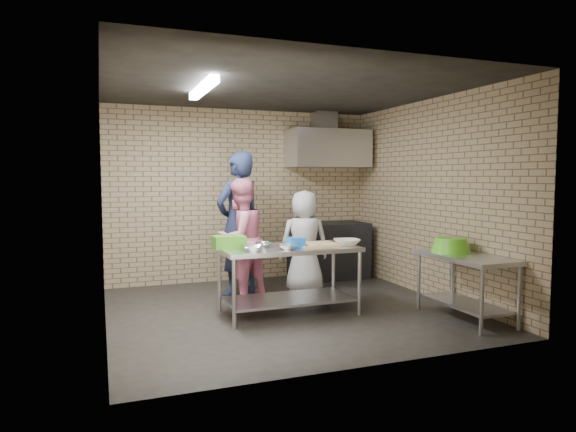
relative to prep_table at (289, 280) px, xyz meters
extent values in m
plane|color=black|center=(0.03, 0.17, -0.41)|extent=(4.20, 4.20, 0.00)
plane|color=black|center=(0.03, 0.17, 2.29)|extent=(4.20, 4.20, 0.00)
cube|color=#A08864|center=(0.03, 2.17, 0.94)|extent=(4.20, 0.06, 2.70)
cube|color=#A08864|center=(0.03, -1.83, 0.94)|extent=(4.20, 0.06, 2.70)
cube|color=#A08864|center=(-2.07, 0.17, 0.94)|extent=(0.06, 4.00, 2.70)
cube|color=#A08864|center=(2.13, 0.17, 0.94)|extent=(0.06, 4.00, 2.70)
cube|color=silver|center=(0.00, 0.00, 0.00)|extent=(1.63, 0.81, 0.81)
cube|color=silver|center=(1.83, -0.93, -0.03)|extent=(0.60, 1.20, 0.75)
cube|color=black|center=(1.38, 1.82, 0.04)|extent=(1.20, 0.70, 0.90)
cube|color=silver|center=(1.38, 1.87, 1.69)|extent=(1.30, 0.60, 0.60)
cube|color=#A5A8AD|center=(1.38, 2.02, 2.14)|extent=(0.35, 0.30, 0.30)
cube|color=#3F2B19|center=(1.68, 2.06, 1.51)|extent=(0.80, 0.20, 0.04)
cube|color=white|center=(-0.97, 0.17, 2.23)|extent=(0.10, 1.25, 0.08)
cube|color=#3F981C|center=(-0.70, 0.12, 0.48)|extent=(0.36, 0.27, 0.14)
cube|color=blue|center=(0.05, -0.10, 0.47)|extent=(0.18, 0.18, 0.12)
cube|color=tan|center=(0.35, -0.02, 0.42)|extent=(0.50, 0.38, 0.03)
imported|color=silver|center=(-0.50, -0.20, 0.44)|extent=(0.30, 0.30, 0.06)
imported|color=#BABDC2|center=(-0.30, 0.05, 0.44)|extent=(0.23, 0.23, 0.06)
imported|color=silver|center=(-0.10, -0.22, 0.44)|extent=(0.27, 0.27, 0.06)
imported|color=beige|center=(0.70, -0.15, 0.45)|extent=(0.36, 0.36, 0.08)
cylinder|color=green|center=(1.83, 2.06, 1.61)|extent=(0.06, 0.06, 0.15)
imported|color=#151C35|center=(-0.30, 1.19, 0.59)|extent=(0.86, 0.74, 1.99)
imported|color=pink|center=(-0.36, 0.89, 0.40)|extent=(0.98, 0.90, 1.62)
imported|color=silver|center=(0.62, 1.01, 0.32)|extent=(0.77, 0.56, 1.46)
camera|label=1|loc=(-2.10, -5.58, 1.24)|focal=31.46mm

